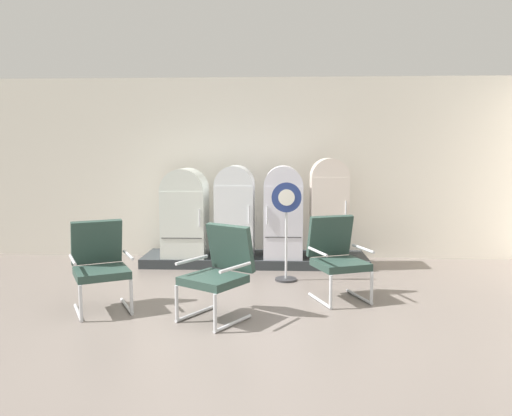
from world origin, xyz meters
TOP-DOWN VIEW (x-y plane):
  - ground at (0.00, 0.00)m, footprint 12.00×10.00m
  - back_wall at (0.00, 3.66)m, footprint 11.76×0.12m
  - display_plinth at (0.00, 3.02)m, footprint 3.71×0.95m
  - refrigerator_0 at (-1.15, 2.94)m, footprint 0.71×0.72m
  - refrigerator_1 at (-0.32, 2.92)m, footprint 0.62×0.69m
  - refrigerator_2 at (0.47, 2.91)m, footprint 0.62×0.66m
  - refrigerator_3 at (1.21, 2.89)m, footprint 0.59×0.62m
  - armchair_left at (-1.74, 0.56)m, footprint 0.87×0.91m
  - armchair_right at (1.14, 1.12)m, footprint 0.83×0.88m
  - armchair_center at (-0.27, 0.29)m, footprint 0.89×0.93m
  - sign_stand at (0.51, 1.96)m, footprint 0.43×0.32m

SIDE VIEW (x-z plane):
  - ground at x=0.00m, z-range -0.05..0.00m
  - display_plinth at x=0.00m, z-range 0.00..0.15m
  - armchair_left at x=-1.74m, z-range 0.04..1.10m
  - armchair_right at x=1.14m, z-range 0.04..1.10m
  - armchair_center at x=-0.27m, z-range 0.04..1.10m
  - sign_stand at x=0.51m, z-range -0.04..1.41m
  - refrigerator_0 at x=-1.15m, z-range 0.19..1.64m
  - refrigerator_2 at x=0.47m, z-range 0.20..1.70m
  - refrigerator_1 at x=-0.32m, z-range 0.20..1.70m
  - refrigerator_3 at x=1.21m, z-range 0.21..1.83m
  - back_wall at x=0.00m, z-range 0.01..3.17m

